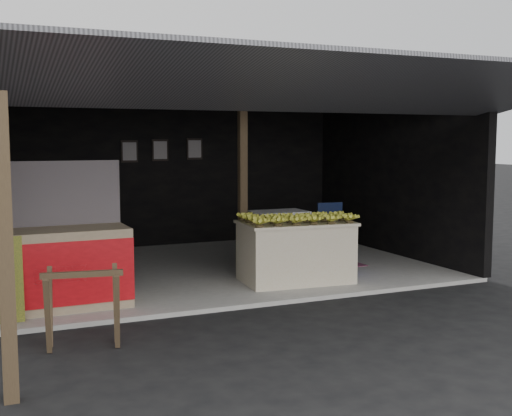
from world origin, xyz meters
name	(u,v)px	position (x,y,z in m)	size (l,w,h in m)	color
ground	(277,305)	(0.00, 0.00, 0.00)	(80.00, 80.00, 0.00)	black
concrete_slab	(212,268)	(0.00, 2.50, 0.03)	(7.00, 5.00, 0.06)	gray
shophouse	(205,142)	(0.00, 2.82, 2.10)	(7.40, 7.29, 3.02)	black
banana_table	(296,251)	(0.74, 0.94, 0.50)	(1.68, 1.12, 0.88)	beige
banana_pile	(296,216)	(0.74, 0.94, 1.03)	(1.48, 0.89, 0.17)	gold
white_crate	(279,241)	(0.88, 1.79, 0.53)	(0.85, 0.59, 0.95)	white
neighbor_stall	(56,265)	(-2.64, 0.79, 0.60)	(1.76, 0.82, 1.80)	#998466
sawhorse	(83,300)	(-2.55, -0.77, 0.51)	(0.82, 0.81, 0.80)	#493824
water_barrel	(344,256)	(1.72, 1.21, 0.33)	(0.36, 0.36, 0.53)	#0E0F9C
plastic_chair	(332,226)	(2.16, 2.33, 0.64)	(0.51, 0.51, 0.97)	#091233
magenta_rug	(314,264)	(1.59, 1.94, 0.07)	(1.50, 1.00, 0.01)	maroon
picture_frames	(162,150)	(-0.17, 4.89, 1.93)	(1.62, 0.04, 0.46)	black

